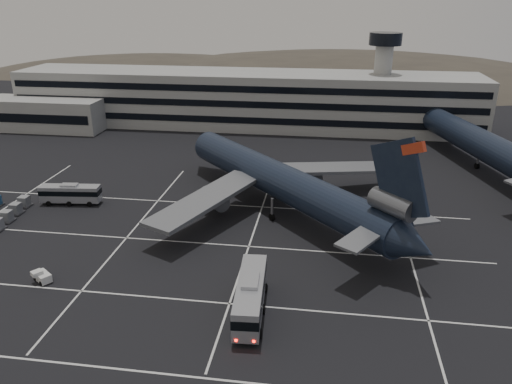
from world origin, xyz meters
TOP-DOWN VIEW (x-y plane):
  - ground at (0.00, 0.00)m, footprint 260.00×260.00m
  - lane_markings at (0.95, 0.72)m, footprint 90.00×55.62m
  - terminal at (-2.95, 71.14)m, footprint 125.00×26.00m
  - hills at (17.99, 170.00)m, footprint 352.00×180.00m
  - trijet_main at (15.54, 16.34)m, footprint 43.24×46.00m
  - trijet_far at (52.56, 42.74)m, footprint 23.61×56.88m
  - bus_near at (14.66, -11.32)m, footprint 3.75×12.48m
  - bus_far at (-19.97, 14.76)m, footprint 10.15×3.36m
  - tug_b at (-11.59, -8.65)m, footprint 2.83×2.63m

SIDE VIEW (x-z plane):
  - hills at x=17.99m, z-range -34.07..9.93m
  - ground at x=0.00m, z-range 0.00..0.00m
  - lane_markings at x=0.95m, z-range 0.00..0.01m
  - tug_b at x=-11.59m, z-range -0.09..1.48m
  - bus_far at x=-19.97m, z-range 0.17..3.68m
  - bus_near at x=14.66m, z-range 0.20..4.55m
  - trijet_main at x=15.54m, z-range -3.79..14.29m
  - trijet_far at x=52.56m, z-range -3.61..14.47m
  - terminal at x=-2.95m, z-range -5.07..18.93m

